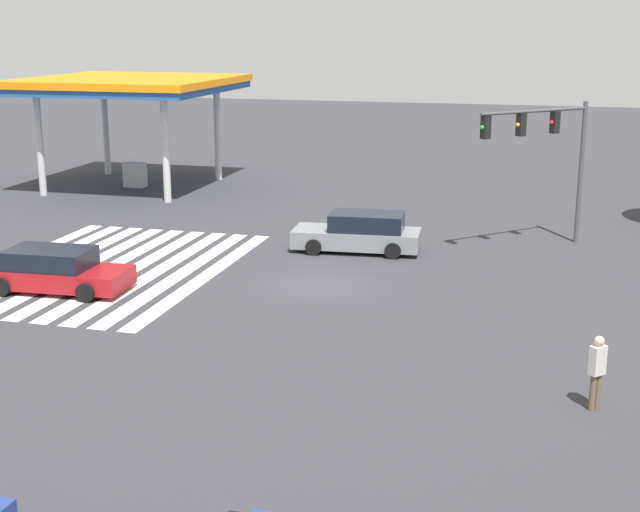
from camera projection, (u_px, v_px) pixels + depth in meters
The scene contains 7 objects.
ground_plane at pixel (320, 284), 30.04m from camera, with size 142.07×142.07×0.00m, color #333338.
crosswalk_markings at pixel (108, 268), 32.01m from camera, with size 12.25×8.20×0.01m.
traffic_signal_mast at pixel (547, 142), 33.83m from camera, with size 3.82×3.82×5.61m.
car_0 at pixel (55, 271), 29.18m from camera, with size 2.35×4.82×1.40m.
car_2 at pixel (360, 233), 34.23m from camera, with size 2.39×4.99×1.50m.
gas_station_canopy at pixel (130, 88), 46.52m from camera, with size 10.02×10.02×5.79m.
pedestrian at pixel (597, 369), 20.04m from camera, with size 0.41×0.41×1.77m.
Camera 1 is at (27.84, 7.43, 8.53)m, focal length 50.00 mm.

